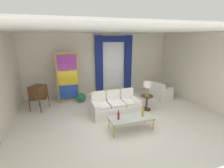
# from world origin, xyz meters

# --- Properties ---
(ground_plane) EXTENTS (16.00, 16.00, 0.00)m
(ground_plane) POSITION_xyz_m (0.00, 0.00, 0.00)
(ground_plane) COLOR white
(wall_rear) EXTENTS (8.00, 0.12, 3.00)m
(wall_rear) POSITION_xyz_m (0.00, 3.06, 1.50)
(wall_rear) COLOR silver
(wall_rear) RESTS_ON ground
(wall_left) EXTENTS (0.12, 7.00, 3.00)m
(wall_left) POSITION_xyz_m (-3.66, 0.60, 1.50)
(wall_left) COLOR silver
(wall_left) RESTS_ON ground
(wall_right) EXTENTS (0.12, 7.00, 3.00)m
(wall_right) POSITION_xyz_m (3.66, 0.60, 1.50)
(wall_right) COLOR silver
(wall_right) RESTS_ON ground
(ceiling_slab) EXTENTS (8.00, 7.60, 0.04)m
(ceiling_slab) POSITION_xyz_m (0.00, 0.80, 3.02)
(ceiling_slab) COLOR white
(curtained_window) EXTENTS (2.00, 0.17, 2.70)m
(curtained_window) POSITION_xyz_m (0.72, 2.89, 1.74)
(curtained_window) COLOR white
(curtained_window) RESTS_ON ground
(couch_white_long) EXTENTS (1.79, 0.97, 0.86)m
(couch_white_long) POSITION_xyz_m (-0.02, 0.53, 0.30)
(couch_white_long) COLOR white
(couch_white_long) RESTS_ON ground
(coffee_table) EXTENTS (1.36, 0.59, 0.41)m
(coffee_table) POSITION_xyz_m (0.10, -0.76, 0.37)
(coffee_table) COLOR silver
(coffee_table) RESTS_ON ground
(bottle_blue_decanter) EXTENTS (0.08, 0.08, 0.36)m
(bottle_blue_decanter) POSITION_xyz_m (0.48, -0.78, 0.56)
(bottle_blue_decanter) COLOR gold
(bottle_blue_decanter) RESTS_ON coffee_table
(bottle_crystal_tall) EXTENTS (0.07, 0.07, 0.31)m
(bottle_crystal_tall) POSITION_xyz_m (-0.32, -0.75, 0.53)
(bottle_crystal_tall) COLOR maroon
(bottle_crystal_tall) RESTS_ON coffee_table
(vintage_tv) EXTENTS (0.73, 0.76, 1.35)m
(vintage_tv) POSITION_xyz_m (-2.79, 1.74, 0.73)
(vintage_tv) COLOR brown
(vintage_tv) RESTS_ON ground
(armchair_white) EXTENTS (0.99, 0.97, 0.80)m
(armchair_white) POSITION_xyz_m (2.53, 1.37, 0.29)
(armchair_white) COLOR white
(armchair_white) RESTS_ON ground
(stained_glass_divider) EXTENTS (0.95, 0.05, 2.20)m
(stained_glass_divider) POSITION_xyz_m (-1.60, 2.26, 1.06)
(stained_glass_divider) COLOR gold
(stained_glass_divider) RESTS_ON ground
(peacock_figurine) EXTENTS (0.44, 0.60, 0.50)m
(peacock_figurine) POSITION_xyz_m (-1.11, 1.89, 0.22)
(peacock_figurine) COLOR beige
(peacock_figurine) RESTS_ON ground
(round_side_table) EXTENTS (0.48, 0.48, 0.59)m
(round_side_table) POSITION_xyz_m (1.28, 0.41, 0.36)
(round_side_table) COLOR brown
(round_side_table) RESTS_ON ground
(table_lamp_brass) EXTENTS (0.32, 0.32, 0.57)m
(table_lamp_brass) POSITION_xyz_m (1.28, 0.41, 1.03)
(table_lamp_brass) COLOR #B29338
(table_lamp_brass) RESTS_ON round_side_table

